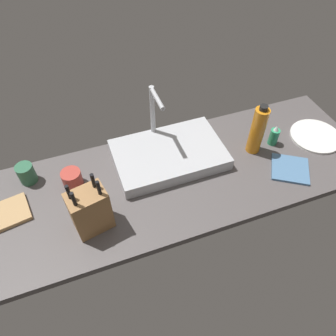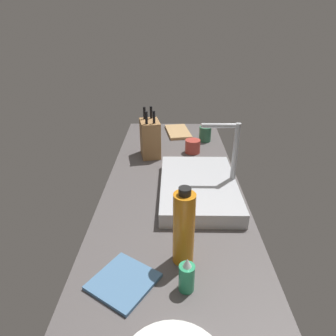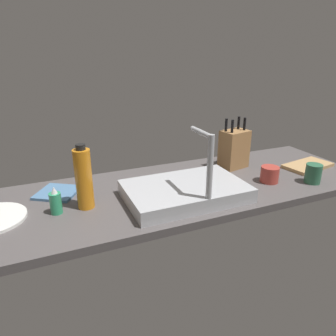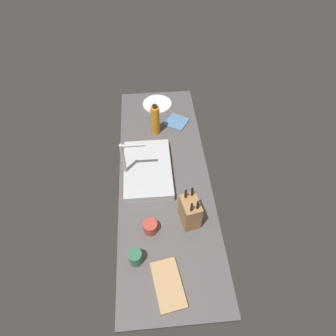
# 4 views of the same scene
# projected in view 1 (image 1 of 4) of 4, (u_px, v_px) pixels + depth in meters

# --- Properties ---
(countertop_slab) EXTENTS (1.94, 0.64, 0.04)m
(countertop_slab) POSITION_uv_depth(u_px,v_px,m) (172.00, 180.00, 1.49)
(countertop_slab) COLOR #514C4C
(countertop_slab) RESTS_ON ground
(sink_basin) EXTENTS (0.52, 0.33, 0.06)m
(sink_basin) POSITION_uv_depth(u_px,v_px,m) (169.00, 155.00, 1.53)
(sink_basin) COLOR #B7BABF
(sink_basin) RESTS_ON countertop_slab
(faucet) EXTENTS (0.06, 0.16, 0.32)m
(faucet) POSITION_uv_depth(u_px,v_px,m) (154.00, 112.00, 1.49)
(faucet) COLOR #B7BABF
(faucet) RESTS_ON countertop_slab
(knife_block) EXTENTS (0.16, 0.13, 0.27)m
(knife_block) POSITION_uv_depth(u_px,v_px,m) (90.00, 211.00, 1.23)
(knife_block) COLOR #9E7042
(knife_block) RESTS_ON countertop_slab
(soap_bottle) EXTENTS (0.05, 0.05, 0.11)m
(soap_bottle) POSITION_uv_depth(u_px,v_px,m) (274.00, 136.00, 1.59)
(soap_bottle) COLOR #2D9966
(soap_bottle) RESTS_ON countertop_slab
(water_bottle) EXTENTS (0.07, 0.07, 0.27)m
(water_bottle) POSITION_uv_depth(u_px,v_px,m) (257.00, 130.00, 1.50)
(water_bottle) COLOR orange
(water_bottle) RESTS_ON countertop_slab
(dinner_plate) EXTENTS (0.26, 0.26, 0.01)m
(dinner_plate) POSITION_uv_depth(u_px,v_px,m) (316.00, 136.00, 1.65)
(dinner_plate) COLOR white
(dinner_plate) RESTS_ON countertop_slab
(dish_towel) EXTENTS (0.23, 0.23, 0.01)m
(dish_towel) POSITION_uv_depth(u_px,v_px,m) (290.00, 169.00, 1.50)
(dish_towel) COLOR teal
(dish_towel) RESTS_ON countertop_slab
(coffee_mug) EXTENTS (0.08, 0.08, 0.09)m
(coffee_mug) POSITION_uv_depth(u_px,v_px,m) (26.00, 174.00, 1.43)
(coffee_mug) COLOR #2D6647
(coffee_mug) RESTS_ON countertop_slab
(ceramic_cup) EXTENTS (0.09, 0.09, 0.08)m
(ceramic_cup) POSITION_uv_depth(u_px,v_px,m) (72.00, 178.00, 1.42)
(ceramic_cup) COLOR #B23D33
(ceramic_cup) RESTS_ON countertop_slab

